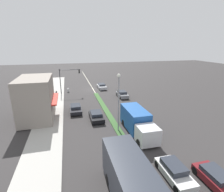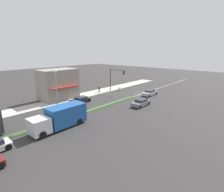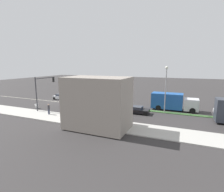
# 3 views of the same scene
# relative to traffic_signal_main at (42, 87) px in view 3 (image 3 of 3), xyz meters

# --- Properties ---
(ground_plane) EXTENTS (160.00, 160.00, 0.00)m
(ground_plane) POSITION_rel_traffic_signal_main_xyz_m (-6.12, 15.30, -3.90)
(ground_plane) COLOR #333030
(sidewalk_right) EXTENTS (4.00, 73.00, 0.12)m
(sidewalk_right) POSITION_rel_traffic_signal_main_xyz_m (2.88, 15.80, -3.84)
(sidewalk_right) COLOR #B2AFA8
(sidewalk_right) RESTS_ON ground
(median_strip) EXTENTS (0.90, 46.00, 0.10)m
(median_strip) POSITION_rel_traffic_signal_main_xyz_m (-6.12, 24.30, -3.85)
(median_strip) COLOR #3D6633
(median_strip) RESTS_ON ground
(lane_marking_center) EXTENTS (0.16, 60.00, 0.01)m
(lane_marking_center) POSITION_rel_traffic_signal_main_xyz_m (-6.12, -2.70, -3.90)
(lane_marking_center) COLOR beige
(lane_marking_center) RESTS_ON ground
(building_corner_store) EXTENTS (5.23, 7.53, 6.15)m
(building_corner_store) POSITION_rel_traffic_signal_main_xyz_m (4.45, 12.83, -0.70)
(building_corner_store) COLOR gray
(building_corner_store) RESTS_ON sidewalk_right
(traffic_signal_main) EXTENTS (4.59, 0.34, 5.60)m
(traffic_signal_main) POSITION_rel_traffic_signal_main_xyz_m (0.00, 0.00, 0.00)
(traffic_signal_main) COLOR #333338
(traffic_signal_main) RESTS_ON sidewalk_right
(street_lamp) EXTENTS (0.44, 0.44, 7.37)m
(street_lamp) POSITION_rel_traffic_signal_main_xyz_m (-6.12, 19.52, 0.88)
(street_lamp) COLOR gray
(street_lamp) RESTS_ON median_strip
(pedestrian) EXTENTS (0.34, 0.34, 1.62)m
(pedestrian) POSITION_rel_traffic_signal_main_xyz_m (2.25, 3.19, -2.93)
(pedestrian) COLOR #282D42
(pedestrian) RESTS_ON sidewalk_right
(warning_aframe_sign) EXTENTS (0.45, 0.53, 0.84)m
(warning_aframe_sign) POSITION_rel_traffic_signal_main_xyz_m (-0.10, -1.73, -3.47)
(warning_aframe_sign) COLOR silver
(warning_aframe_sign) RESTS_ON ground
(delivery_truck) EXTENTS (2.44, 7.50, 2.87)m
(delivery_truck) POSITION_rel_traffic_signal_main_xyz_m (-8.32, 20.55, -2.43)
(delivery_truck) COLOR silver
(delivery_truck) RESTS_ON ground
(sedan_silver) EXTENTS (1.81, 4.06, 1.27)m
(sedan_silver) POSITION_rel_traffic_signal_main_xyz_m (-8.32, -2.62, -3.28)
(sedan_silver) COLOR #B7BABF
(sedan_silver) RESTS_ON ground
(suv_grey) EXTENTS (1.79, 3.89, 1.30)m
(suv_grey) POSITION_rel_traffic_signal_main_xyz_m (-11.12, 5.49, -3.27)
(suv_grey) COLOR slate
(suv_grey) RESTS_ON ground
(sedan_dark) EXTENTS (1.83, 3.91, 1.18)m
(sedan_dark) POSITION_rel_traffic_signal_main_xyz_m (-1.12, 11.61, -3.33)
(sedan_dark) COLOR black
(sedan_dark) RESTS_ON ground
(suv_black) EXTENTS (1.85, 4.03, 1.15)m
(suv_black) POSITION_rel_traffic_signal_main_xyz_m (-3.92, 15.39, -3.33)
(suv_black) COLOR black
(suv_black) RESTS_ON ground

